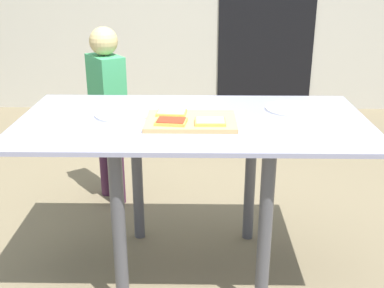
{
  "coord_description": "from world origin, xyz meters",
  "views": [
    {
      "loc": [
        0.03,
        -1.91,
        1.36
      ],
      "look_at": [
        -0.0,
        0.0,
        0.64
      ],
      "focal_mm": 44.63,
      "sensor_mm": 36.0,
      "label": 1
    }
  ],
  "objects_px": {
    "pizza_slice_near_right": "(210,122)",
    "pizza_slice_near_left": "(171,121)",
    "cutting_board": "(191,121)",
    "plate_white_right": "(292,109)",
    "plate_white_left": "(123,114)",
    "pizza_slice_far_left": "(172,113)",
    "dining_table": "(193,146)",
    "child_left": "(108,106)"
  },
  "relations": [
    {
      "from": "pizza_slice_near_left",
      "to": "pizza_slice_far_left",
      "type": "distance_m",
      "value": 0.12
    },
    {
      "from": "pizza_slice_far_left",
      "to": "plate_white_right",
      "type": "xyz_separation_m",
      "value": [
        0.53,
        0.13,
        -0.02
      ]
    },
    {
      "from": "dining_table",
      "to": "plate_white_left",
      "type": "bearing_deg",
      "value": 170.38
    },
    {
      "from": "pizza_slice_near_left",
      "to": "plate_white_left",
      "type": "xyz_separation_m",
      "value": [
        -0.22,
        0.16,
        -0.02
      ]
    },
    {
      "from": "dining_table",
      "to": "child_left",
      "type": "height_order",
      "value": "child_left"
    },
    {
      "from": "cutting_board",
      "to": "child_left",
      "type": "bearing_deg",
      "value": 122.3
    },
    {
      "from": "pizza_slice_near_right",
      "to": "child_left",
      "type": "height_order",
      "value": "child_left"
    },
    {
      "from": "pizza_slice_far_left",
      "to": "pizza_slice_near_right",
      "type": "bearing_deg",
      "value": -36.47
    },
    {
      "from": "cutting_board",
      "to": "pizza_slice_near_left",
      "type": "bearing_deg",
      "value": -144.61
    },
    {
      "from": "pizza_slice_far_left",
      "to": "plate_white_right",
      "type": "height_order",
      "value": "pizza_slice_far_left"
    },
    {
      "from": "plate_white_right",
      "to": "plate_white_left",
      "type": "xyz_separation_m",
      "value": [
        -0.74,
        -0.09,
        0.0
      ]
    },
    {
      "from": "pizza_slice_near_right",
      "to": "plate_white_right",
      "type": "height_order",
      "value": "pizza_slice_near_right"
    },
    {
      "from": "plate_white_right",
      "to": "child_left",
      "type": "bearing_deg",
      "value": 148.24
    },
    {
      "from": "dining_table",
      "to": "plate_white_right",
      "type": "distance_m",
      "value": 0.48
    },
    {
      "from": "plate_white_left",
      "to": "child_left",
      "type": "distance_m",
      "value": 0.72
    },
    {
      "from": "dining_table",
      "to": "child_left",
      "type": "xyz_separation_m",
      "value": [
        -0.5,
        0.73,
        -0.04
      ]
    },
    {
      "from": "dining_table",
      "to": "plate_white_right",
      "type": "bearing_deg",
      "value": 17.85
    },
    {
      "from": "dining_table",
      "to": "plate_white_left",
      "type": "height_order",
      "value": "plate_white_left"
    },
    {
      "from": "pizza_slice_near_left",
      "to": "child_left",
      "type": "relative_size",
      "value": 0.13
    },
    {
      "from": "pizza_slice_far_left",
      "to": "dining_table",
      "type": "bearing_deg",
      "value": -6.45
    },
    {
      "from": "pizza_slice_far_left",
      "to": "child_left",
      "type": "distance_m",
      "value": 0.85
    },
    {
      "from": "cutting_board",
      "to": "pizza_slice_near_right",
      "type": "relative_size",
      "value": 3.02
    },
    {
      "from": "pizza_slice_far_left",
      "to": "plate_white_right",
      "type": "bearing_deg",
      "value": 13.96
    },
    {
      "from": "pizza_slice_near_left",
      "to": "child_left",
      "type": "bearing_deg",
      "value": 116.44
    },
    {
      "from": "pizza_slice_near_right",
      "to": "cutting_board",
      "type": "bearing_deg",
      "value": 145.17
    },
    {
      "from": "cutting_board",
      "to": "child_left",
      "type": "xyz_separation_m",
      "value": [
        -0.49,
        0.78,
        -0.17
      ]
    },
    {
      "from": "dining_table",
      "to": "plate_white_left",
      "type": "xyz_separation_m",
      "value": [
        -0.3,
        0.05,
        0.13
      ]
    },
    {
      "from": "pizza_slice_near_right",
      "to": "pizza_slice_near_left",
      "type": "bearing_deg",
      "value": -179.58
    },
    {
      "from": "plate_white_right",
      "to": "plate_white_left",
      "type": "distance_m",
      "value": 0.75
    },
    {
      "from": "cutting_board",
      "to": "plate_white_right",
      "type": "distance_m",
      "value": 0.49
    },
    {
      "from": "pizza_slice_near_left",
      "to": "plate_white_right",
      "type": "relative_size",
      "value": 0.55
    },
    {
      "from": "pizza_slice_near_right",
      "to": "plate_white_right",
      "type": "xyz_separation_m",
      "value": [
        0.37,
        0.25,
        -0.02
      ]
    },
    {
      "from": "pizza_slice_near_right",
      "to": "dining_table",
      "type": "bearing_deg",
      "value": 123.0
    },
    {
      "from": "dining_table",
      "to": "pizza_slice_near_right",
      "type": "bearing_deg",
      "value": -57.0
    },
    {
      "from": "pizza_slice_near_left",
      "to": "pizza_slice_far_left",
      "type": "height_order",
      "value": "same"
    },
    {
      "from": "cutting_board",
      "to": "plate_white_right",
      "type": "relative_size",
      "value": 1.54
    },
    {
      "from": "pizza_slice_near_left",
      "to": "cutting_board",
      "type": "bearing_deg",
      "value": 35.39
    },
    {
      "from": "cutting_board",
      "to": "pizza_slice_near_left",
      "type": "xyz_separation_m",
      "value": [
        -0.08,
        -0.06,
        0.02
      ]
    },
    {
      "from": "cutting_board",
      "to": "pizza_slice_near_left",
      "type": "distance_m",
      "value": 0.1
    },
    {
      "from": "pizza_slice_near_right",
      "to": "pizza_slice_far_left",
      "type": "xyz_separation_m",
      "value": [
        -0.16,
        0.12,
        0.0
      ]
    },
    {
      "from": "plate_white_left",
      "to": "child_left",
      "type": "bearing_deg",
      "value": 106.38
    },
    {
      "from": "pizza_slice_near_right",
      "to": "pizza_slice_near_left",
      "type": "height_order",
      "value": "same"
    }
  ]
}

